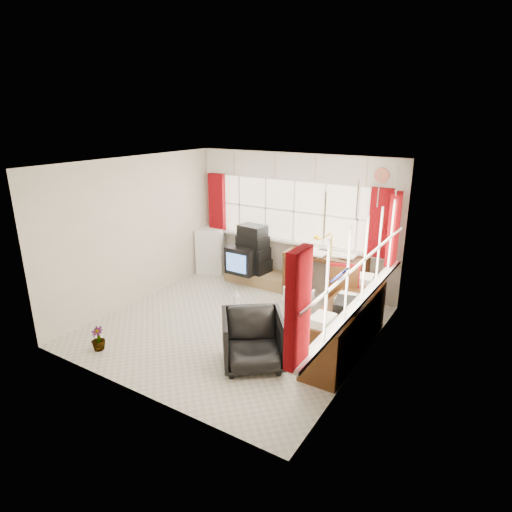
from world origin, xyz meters
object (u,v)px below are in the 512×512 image
(desk, at_px, (326,273))
(radiator, at_px, (300,311))
(desk_lamp, at_px, (332,240))
(task_chair, at_px, (342,300))
(mini_fridge, at_px, (212,250))
(crt_tv, at_px, (244,259))
(tv_bench, at_px, (261,277))
(credenza, at_px, (346,325))
(office_chair, at_px, (253,340))

(desk, height_order, radiator, desk)
(desk_lamp, xyz_separation_m, radiator, (0.00, -1.16, -0.85))
(task_chair, xyz_separation_m, mini_fridge, (-3.32, 1.23, -0.12))
(desk, xyz_separation_m, mini_fridge, (-2.56, -0.00, 0.00))
(radiator, height_order, crt_tv, crt_tv)
(radiator, bearing_deg, mini_fridge, 154.43)
(task_chair, relative_size, crt_tv, 1.92)
(radiator, bearing_deg, crt_tv, 149.22)
(task_chair, bearing_deg, tv_bench, 151.02)
(desk, bearing_deg, task_chair, -58.32)
(desk, relative_size, tv_bench, 1.04)
(radiator, xyz_separation_m, credenza, (0.85, -0.32, 0.13))
(desk, bearing_deg, crt_tv, -170.28)
(tv_bench, bearing_deg, task_chair, -28.98)
(desk, height_order, crt_tv, desk)
(desk_lamp, height_order, mini_fridge, desk_lamp)
(credenza, relative_size, mini_fridge, 2.17)
(office_chair, distance_m, crt_tv, 2.83)
(credenza, bearing_deg, desk, 121.12)
(task_chair, height_order, tv_bench, task_chair)
(crt_tv, distance_m, mini_fridge, 1.02)
(credenza, distance_m, mini_fridge, 3.88)
(desk, xyz_separation_m, desk_lamp, (0.11, -0.12, 0.65))
(office_chair, bearing_deg, desk_lamp, 51.22)
(radiator, distance_m, tv_bench, 1.87)
(crt_tv, bearing_deg, desk, 9.72)
(task_chair, xyz_separation_m, credenza, (0.21, -0.37, -0.19))
(desk_lamp, height_order, office_chair, desk_lamp)
(radiator, bearing_deg, office_chair, -92.17)
(office_chair, relative_size, credenza, 0.40)
(office_chair, xyz_separation_m, tv_bench, (-1.38, 2.49, -0.24))
(crt_tv, bearing_deg, office_chair, -54.41)
(credenza, bearing_deg, task_chair, 119.25)
(radiator, xyz_separation_m, mini_fridge, (-2.68, 1.28, 0.20))
(crt_tv, height_order, mini_fridge, mini_fridge)
(desk, relative_size, crt_tv, 2.55)
(crt_tv, xyz_separation_m, mini_fridge, (-0.98, 0.27, -0.04))
(tv_bench, bearing_deg, credenza, -33.70)
(desk_lamp, bearing_deg, radiator, -89.77)
(desk, distance_m, office_chair, 2.57)
(desk, xyz_separation_m, crt_tv, (-1.58, -0.27, 0.05))
(office_chair, distance_m, mini_fridge, 3.68)
(crt_tv, bearing_deg, desk_lamp, 5.08)
(tv_bench, bearing_deg, crt_tv, -144.62)
(task_chair, relative_size, credenza, 0.55)
(desk, xyz_separation_m, radiator, (0.11, -1.28, -0.20))
(radiator, relative_size, tv_bench, 0.45)
(desk, relative_size, mini_fridge, 1.58)
(desk, height_order, credenza, desk)
(desk_lamp, xyz_separation_m, credenza, (0.86, -1.48, -0.72))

